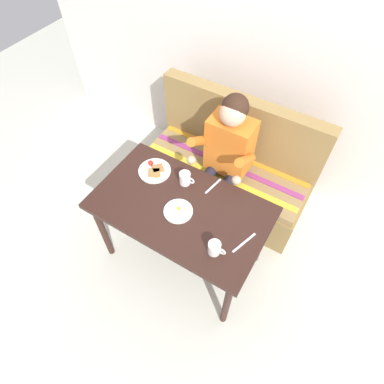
{
  "coord_description": "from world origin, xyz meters",
  "views": [
    {
      "loc": [
        0.71,
        -1.03,
        2.53
      ],
      "look_at": [
        0.0,
        0.15,
        0.72
      ],
      "focal_mm": 30.4,
      "sensor_mm": 36.0,
      "label": 1
    }
  ],
  "objects_px": {
    "table": "(181,213)",
    "person": "(225,153)",
    "couch": "(228,172)",
    "coffee_mug_second": "(215,248)",
    "knife": "(244,243)",
    "plate_breakfast": "(155,171)",
    "coffee_mug": "(185,178)",
    "plate_eggs": "(178,211)",
    "fork": "(213,186)"
  },
  "relations": [
    {
      "from": "person",
      "to": "knife",
      "type": "distance_m",
      "value": 0.77
    },
    {
      "from": "couch",
      "to": "fork",
      "type": "relative_size",
      "value": 8.47
    },
    {
      "from": "plate_breakfast",
      "to": "coffee_mug",
      "type": "bearing_deg",
      "value": 6.58
    },
    {
      "from": "coffee_mug",
      "to": "fork",
      "type": "bearing_deg",
      "value": 21.87
    },
    {
      "from": "coffee_mug",
      "to": "coffee_mug_second",
      "type": "relative_size",
      "value": 1.0
    },
    {
      "from": "person",
      "to": "coffee_mug_second",
      "type": "bearing_deg",
      "value": -66.95
    },
    {
      "from": "coffee_mug_second",
      "to": "knife",
      "type": "height_order",
      "value": "coffee_mug_second"
    },
    {
      "from": "couch",
      "to": "plate_breakfast",
      "type": "bearing_deg",
      "value": -118.32
    },
    {
      "from": "table",
      "to": "plate_breakfast",
      "type": "relative_size",
      "value": 5.07
    },
    {
      "from": "coffee_mug",
      "to": "table",
      "type": "bearing_deg",
      "value": -67.14
    },
    {
      "from": "table",
      "to": "coffee_mug_second",
      "type": "relative_size",
      "value": 10.17
    },
    {
      "from": "plate_eggs",
      "to": "fork",
      "type": "xyz_separation_m",
      "value": [
        0.09,
        0.31,
        -0.01
      ]
    },
    {
      "from": "person",
      "to": "plate_eggs",
      "type": "xyz_separation_m",
      "value": [
        -0.02,
        -0.63,
        -0.0
      ]
    },
    {
      "from": "person",
      "to": "plate_eggs",
      "type": "bearing_deg",
      "value": -91.83
    },
    {
      "from": "coffee_mug",
      "to": "knife",
      "type": "xyz_separation_m",
      "value": [
        0.57,
        -0.22,
        -0.05
      ]
    },
    {
      "from": "table",
      "to": "knife",
      "type": "bearing_deg",
      "value": -3.41
    },
    {
      "from": "person",
      "to": "plate_breakfast",
      "type": "bearing_deg",
      "value": -129.8
    },
    {
      "from": "table",
      "to": "person",
      "type": "height_order",
      "value": "person"
    },
    {
      "from": "couch",
      "to": "coffee_mug",
      "type": "bearing_deg",
      "value": -97.94
    },
    {
      "from": "table",
      "to": "fork",
      "type": "height_order",
      "value": "fork"
    },
    {
      "from": "plate_eggs",
      "to": "couch",
      "type": "bearing_deg",
      "value": 90.8
    },
    {
      "from": "couch",
      "to": "fork",
      "type": "xyz_separation_m",
      "value": [
        0.11,
        -0.5,
        0.4
      ]
    },
    {
      "from": "couch",
      "to": "coffee_mug",
      "type": "relative_size",
      "value": 12.2
    },
    {
      "from": "person",
      "to": "knife",
      "type": "relative_size",
      "value": 6.06
    },
    {
      "from": "table",
      "to": "knife",
      "type": "relative_size",
      "value": 6.0
    },
    {
      "from": "table",
      "to": "plate_eggs",
      "type": "xyz_separation_m",
      "value": [
        0.01,
        -0.05,
        0.09
      ]
    },
    {
      "from": "table",
      "to": "knife",
      "type": "distance_m",
      "value": 0.5
    },
    {
      "from": "table",
      "to": "plate_breakfast",
      "type": "distance_m",
      "value": 0.38
    },
    {
      "from": "coffee_mug",
      "to": "fork",
      "type": "xyz_separation_m",
      "value": [
        0.19,
        0.07,
        -0.05
      ]
    },
    {
      "from": "plate_eggs",
      "to": "coffee_mug_second",
      "type": "bearing_deg",
      "value": -20.84
    },
    {
      "from": "table",
      "to": "plate_eggs",
      "type": "bearing_deg",
      "value": -75.94
    },
    {
      "from": "table",
      "to": "knife",
      "type": "height_order",
      "value": "knife"
    },
    {
      "from": "knife",
      "to": "fork",
      "type": "bearing_deg",
      "value": 161.11
    },
    {
      "from": "person",
      "to": "knife",
      "type": "bearing_deg",
      "value": -53.56
    },
    {
      "from": "couch",
      "to": "plate_breakfast",
      "type": "distance_m",
      "value": 0.8
    },
    {
      "from": "table",
      "to": "coffee_mug",
      "type": "xyz_separation_m",
      "value": [
        -0.08,
        0.19,
        0.13
      ]
    },
    {
      "from": "coffee_mug",
      "to": "plate_breakfast",
      "type": "bearing_deg",
      "value": -173.42
    },
    {
      "from": "coffee_mug_second",
      "to": "fork",
      "type": "height_order",
      "value": "coffee_mug_second"
    },
    {
      "from": "table",
      "to": "fork",
      "type": "relative_size",
      "value": 7.06
    },
    {
      "from": "table",
      "to": "couch",
      "type": "bearing_deg",
      "value": 90.0
    },
    {
      "from": "coffee_mug",
      "to": "knife",
      "type": "height_order",
      "value": "coffee_mug"
    },
    {
      "from": "person",
      "to": "coffee_mug",
      "type": "height_order",
      "value": "person"
    },
    {
      "from": "plate_breakfast",
      "to": "coffee_mug_second",
      "type": "height_order",
      "value": "coffee_mug_second"
    },
    {
      "from": "coffee_mug_second",
      "to": "couch",
      "type": "bearing_deg",
      "value": 110.81
    },
    {
      "from": "couch",
      "to": "knife",
      "type": "xyz_separation_m",
      "value": [
        0.49,
        -0.79,
        0.4
      ]
    },
    {
      "from": "person",
      "to": "fork",
      "type": "relative_size",
      "value": 7.13
    },
    {
      "from": "plate_eggs",
      "to": "knife",
      "type": "relative_size",
      "value": 0.98
    },
    {
      "from": "couch",
      "to": "coffee_mug_second",
      "type": "height_order",
      "value": "couch"
    },
    {
      "from": "person",
      "to": "coffee_mug_second",
      "type": "relative_size",
      "value": 10.27
    },
    {
      "from": "knife",
      "to": "coffee_mug_second",
      "type": "bearing_deg",
      "value": -112.76
    }
  ]
}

